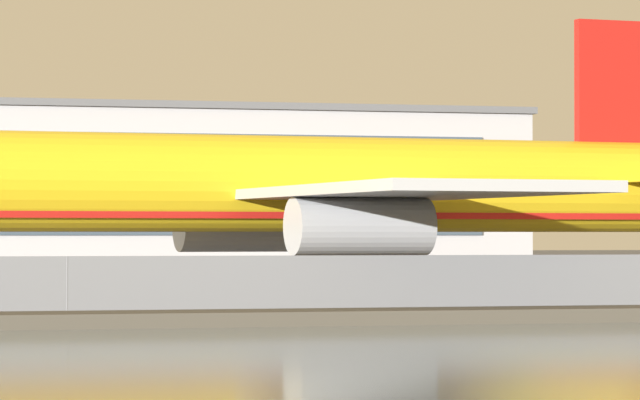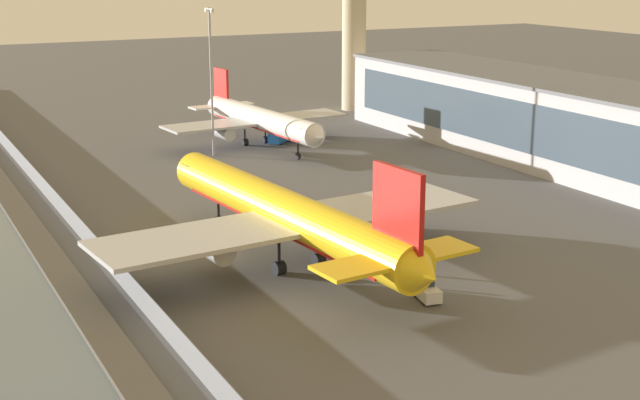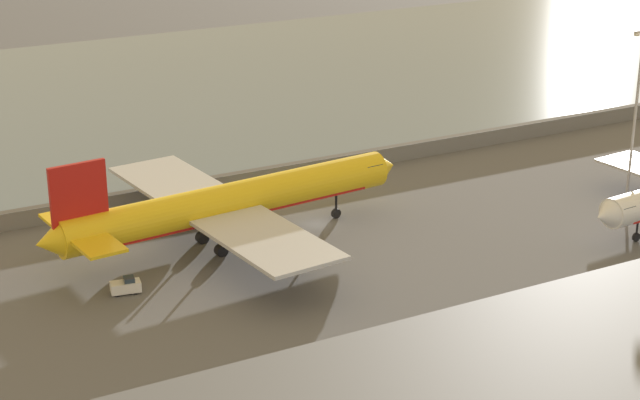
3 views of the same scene
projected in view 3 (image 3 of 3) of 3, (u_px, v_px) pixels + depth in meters
name	position (u px, v px, depth m)	size (l,w,h in m)	color
ground_plane	(315.00, 224.00, 132.88)	(500.00, 500.00, 0.00)	#565659
waterfront_lagoon	(128.00, 95.00, 191.33)	(320.00, 98.00, 0.01)	slate
shoreline_seawall	(246.00, 175.00, 149.67)	(320.00, 3.00, 0.50)	#474238
perimeter_fence	(260.00, 178.00, 145.65)	(280.00, 0.10, 2.31)	slate
cargo_jet_yellow	(227.00, 204.00, 124.94)	(47.92, 41.48, 13.64)	yellow
baggage_tug	(126.00, 286.00, 114.05)	(3.44, 2.15, 1.80)	white
apron_light_mast_apron_west	(636.00, 108.00, 135.95)	(3.20, 0.40, 22.92)	#A8A8AD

